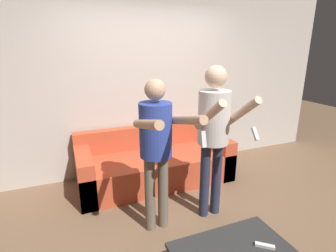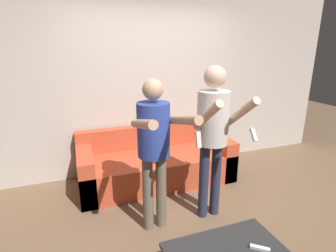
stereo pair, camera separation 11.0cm
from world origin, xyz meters
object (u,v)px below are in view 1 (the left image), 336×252
couch (155,163)px  person_standing_right (214,126)px  person_standing_left (157,141)px  remote_far (265,246)px

couch → person_standing_right: 1.36m
person_standing_left → remote_far: size_ratio=11.61×
couch → remote_far: 2.04m
couch → remote_far: bearing=-83.6°
person_standing_right → remote_far: (-0.10, -0.99, -0.70)m
couch → person_standing_left: size_ratio=1.34×
person_standing_left → person_standing_right: person_standing_right is taller
couch → person_standing_left: bearing=-107.4°
couch → person_standing_right: person_standing_right is taller
person_standing_right → remote_far: 1.22m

